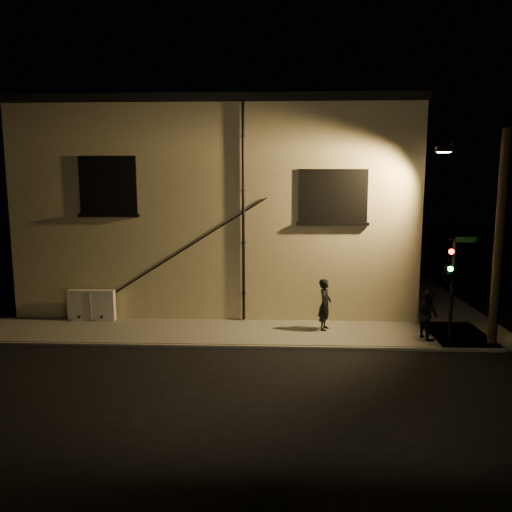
{
  "coord_description": "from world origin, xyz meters",
  "views": [
    {
      "loc": [
        -0.54,
        -16.09,
        5.58
      ],
      "look_at": [
        -1.27,
        1.8,
        2.85
      ],
      "focal_mm": 35.0,
      "sensor_mm": 36.0,
      "label": 1
    }
  ],
  "objects_px": {
    "pedestrian_a": "(325,305)",
    "traffic_signal": "(448,272)",
    "pedestrian_b": "(427,314)",
    "streetlamp_pole": "(496,233)",
    "utility_cabinet": "(92,305)"
  },
  "relations": [
    {
      "from": "utility_cabinet",
      "to": "traffic_signal",
      "type": "height_order",
      "value": "traffic_signal"
    },
    {
      "from": "utility_cabinet",
      "to": "pedestrian_b",
      "type": "xyz_separation_m",
      "value": [
        12.5,
        -1.78,
        0.25
      ]
    },
    {
      "from": "pedestrian_b",
      "to": "traffic_signal",
      "type": "relative_size",
      "value": 0.47
    },
    {
      "from": "pedestrian_b",
      "to": "streetlamp_pole",
      "type": "distance_m",
      "value": 3.51
    },
    {
      "from": "pedestrian_a",
      "to": "traffic_signal",
      "type": "bearing_deg",
      "value": -89.47
    },
    {
      "from": "traffic_signal",
      "to": "pedestrian_b",
      "type": "bearing_deg",
      "value": 143.52
    },
    {
      "from": "utility_cabinet",
      "to": "traffic_signal",
      "type": "bearing_deg",
      "value": -9.38
    },
    {
      "from": "pedestrian_a",
      "to": "streetlamp_pole",
      "type": "distance_m",
      "value": 6.24
    },
    {
      "from": "pedestrian_b",
      "to": "pedestrian_a",
      "type": "bearing_deg",
      "value": 54.76
    },
    {
      "from": "pedestrian_b",
      "to": "streetlamp_pole",
      "type": "xyz_separation_m",
      "value": [
        2.0,
        -0.32,
        2.87
      ]
    },
    {
      "from": "pedestrian_b",
      "to": "traffic_signal",
      "type": "distance_m",
      "value": 1.69
    },
    {
      "from": "pedestrian_b",
      "to": "streetlamp_pole",
      "type": "bearing_deg",
      "value": -119.87
    },
    {
      "from": "pedestrian_a",
      "to": "pedestrian_b",
      "type": "height_order",
      "value": "pedestrian_a"
    },
    {
      "from": "pedestrian_b",
      "to": "streetlamp_pole",
      "type": "height_order",
      "value": "streetlamp_pole"
    },
    {
      "from": "pedestrian_a",
      "to": "traffic_signal",
      "type": "xyz_separation_m",
      "value": [
        3.96,
        -1.25,
        1.48
      ]
    }
  ]
}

